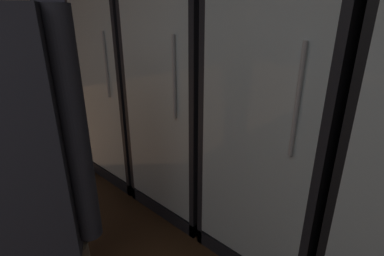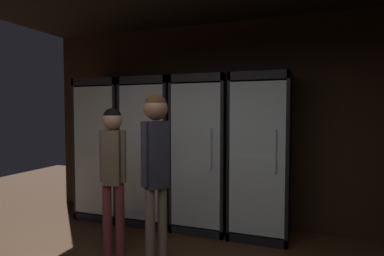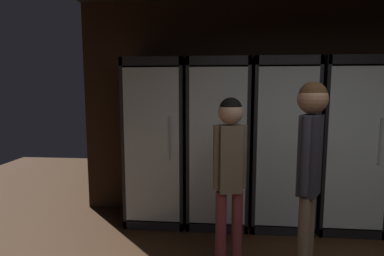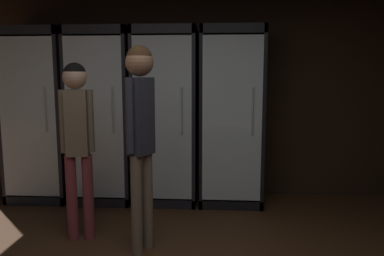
% 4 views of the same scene
% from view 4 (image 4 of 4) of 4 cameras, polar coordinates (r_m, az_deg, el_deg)
% --- Properties ---
extents(wall_back, '(6.00, 0.06, 2.80)m').
position_cam_4_polar(wall_back, '(4.66, 1.72, 6.92)').
color(wall_back, black).
rests_on(wall_back, ground).
extents(cooler_far_left, '(0.72, 0.64, 2.04)m').
position_cam_4_polar(cooler_far_left, '(4.85, -21.98, 1.68)').
color(cooler_far_left, black).
rests_on(cooler_far_left, ground).
extents(cooler_left, '(0.72, 0.64, 2.04)m').
position_cam_4_polar(cooler_left, '(4.57, -13.39, 1.56)').
color(cooler_left, black).
rests_on(cooler_left, ground).
extents(cooler_center, '(0.72, 0.64, 2.04)m').
position_cam_4_polar(cooler_center, '(4.41, -3.92, 1.55)').
color(cooler_center, black).
rests_on(cooler_center, ground).
extents(cooler_right, '(0.72, 0.64, 2.04)m').
position_cam_4_polar(cooler_right, '(4.37, 5.97, 1.49)').
color(cooler_right, black).
rests_on(cooler_right, ground).
extents(shopper_near, '(0.29, 0.21, 1.61)m').
position_cam_4_polar(shopper_near, '(3.44, -17.24, -0.21)').
color(shopper_near, brown).
rests_on(shopper_near, ground).
extents(shopper_far, '(0.23, 0.28, 1.73)m').
position_cam_4_polar(shopper_far, '(3.07, -7.92, 1.49)').
color(shopper_far, '#72604C').
rests_on(shopper_far, ground).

